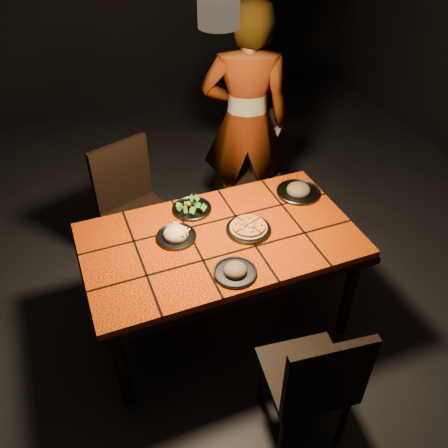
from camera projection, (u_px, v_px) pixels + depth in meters
name	position (u px, v px, depth m)	size (l,w,h in m)	color
room_shell	(219.00, 121.00, 2.31)	(6.04, 7.04, 3.08)	black
dining_table	(220.00, 247.00, 2.83)	(1.62, 0.92, 0.75)	#EB4607
chair_near	(314.00, 380.00, 2.30)	(0.46, 0.46, 0.92)	black
chair_far_left	(133.00, 201.00, 3.37)	(0.57, 0.57, 0.98)	black
chair_far_right	(253.00, 162.00, 3.82)	(0.54, 0.54, 0.95)	black
diner	(246.00, 123.00, 3.55)	(0.66, 0.44, 1.82)	brown
pendant_lamp	(219.00, 8.00, 1.98)	(0.18, 0.18, 1.06)	black
plate_pizza	(248.00, 228.00, 2.82)	(0.29, 0.29, 0.04)	#3C3C41
plate_pasta	(176.00, 235.00, 2.76)	(0.24, 0.24, 0.08)	#3C3C41
plate_salad	(192.00, 207.00, 2.97)	(0.25, 0.25, 0.07)	#3C3C41
plate_mushroom_a	(235.00, 271.00, 2.53)	(0.24, 0.24, 0.08)	#3C3C41
plate_mushroom_b	(299.00, 190.00, 3.11)	(0.29, 0.29, 0.09)	#3C3C41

